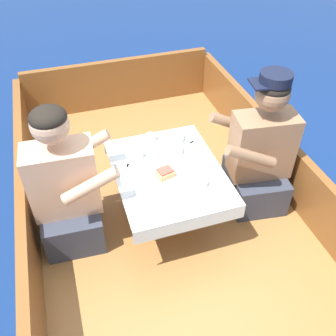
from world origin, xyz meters
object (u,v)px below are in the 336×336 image
Objects in this scene: coffee_cup_starboard at (137,153)px; person_port at (67,190)px; person_starboard at (259,155)px; coffee_cup_port at (151,137)px; sandwich at (165,173)px.

person_port is at bearing -161.53° from coffee_cup_starboard.
person_port reaches higher than coffee_cup_starboard.
coffee_cup_port is (-0.65, 0.37, 0.03)m from person_starboard.
person_port is 0.98× the size of person_starboard.
person_port is 9.70× the size of coffee_cup_starboard.
person_port is 0.61m from sandwich.
coffee_cup_starboard reaches higher than coffee_cup_port.
coffee_cup_port is (0.62, 0.31, 0.04)m from person_port.
person_starboard is (1.27, -0.06, 0.01)m from person_port.
coffee_cup_starboard is at bearing -8.20° from person_starboard.
coffee_cup_port is (0.02, 0.39, -0.01)m from sandwich.
coffee_cup_starboard is (-0.79, 0.22, 0.04)m from person_starboard.
person_port is 0.51m from coffee_cup_starboard.
coffee_cup_port is 0.20m from coffee_cup_starboard.
sandwich is 0.27m from coffee_cup_starboard.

